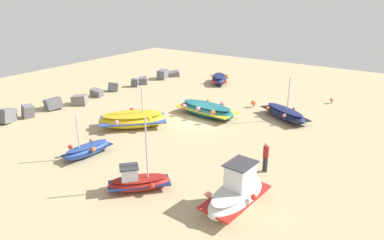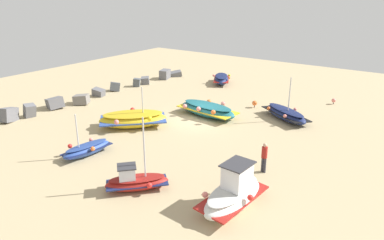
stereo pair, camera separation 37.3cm
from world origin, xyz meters
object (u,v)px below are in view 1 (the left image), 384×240
object	(u,v)px
fishing_boat_4	(219,79)
fishing_boat_6	(138,182)
fishing_boat_5	(133,119)
mooring_buoy_0	(253,103)
mooring_buoy_1	(332,100)
fishing_boat_3	(237,193)
person_walking	(266,155)
fishing_boat_0	(87,150)
fishing_boat_1	(285,113)
fishing_boat_2	(207,109)

from	to	relation	value
fishing_boat_4	fishing_boat_6	distance (m)	22.59
fishing_boat_5	mooring_buoy_0	size ratio (longest dim) A/B	8.19
fishing_boat_4	fishing_boat_5	distance (m)	14.91
fishing_boat_4	fishing_boat_6	bearing A→B (deg)	-9.45
mooring_buoy_1	mooring_buoy_0	bearing A→B (deg)	133.10
fishing_boat_3	person_walking	distance (m)	3.99
fishing_boat_5	mooring_buoy_0	distance (m)	10.72
fishing_boat_5	mooring_buoy_1	distance (m)	17.70
fishing_boat_5	fishing_boat_0	bearing A→B (deg)	56.78
fishing_boat_5	fishing_boat_3	bearing A→B (deg)	111.12
mooring_buoy_1	fishing_boat_0	bearing A→B (deg)	154.19
fishing_boat_1	fishing_boat_4	bearing A→B (deg)	-3.15
fishing_boat_1	person_walking	size ratio (longest dim) A/B	2.68
fishing_boat_1	mooring_buoy_1	xyz separation A→B (m)	(6.24, -1.95, -0.12)
fishing_boat_1	mooring_buoy_0	size ratio (longest dim) A/B	7.68
fishing_boat_4	fishing_boat_5	bearing A→B (deg)	-24.16
fishing_boat_3	fishing_boat_4	distance (m)	23.41
fishing_boat_5	person_walking	world-z (taller)	fishing_boat_5
fishing_boat_3	person_walking	xyz separation A→B (m)	(3.97, 0.33, 0.30)
fishing_boat_4	person_walking	world-z (taller)	person_walking
fishing_boat_1	mooring_buoy_1	size ratio (longest dim) A/B	8.96
fishing_boat_2	mooring_buoy_1	distance (m)	11.68
fishing_boat_6	mooring_buoy_0	distance (m)	15.77
fishing_boat_2	mooring_buoy_0	bearing A→B (deg)	-110.72
person_walking	mooring_buoy_0	size ratio (longest dim) A/B	2.87
fishing_boat_0	mooring_buoy_1	bearing A→B (deg)	-19.51
fishing_boat_2	fishing_boat_6	world-z (taller)	fishing_boat_6
fishing_boat_0	fishing_boat_4	world-z (taller)	fishing_boat_0
fishing_boat_3	fishing_boat_5	distance (m)	12.20
fishing_boat_2	person_walking	world-z (taller)	person_walking
fishing_boat_4	fishing_boat_5	xyz separation A→B (m)	(-14.85, -1.39, 0.09)
person_walking	mooring_buoy_0	world-z (taller)	person_walking
fishing_boat_1	fishing_boat_4	world-z (taller)	fishing_boat_1
fishing_boat_2	fishing_boat_1	bearing A→B (deg)	-146.29
fishing_boat_3	mooring_buoy_1	world-z (taller)	fishing_boat_3
fishing_boat_3	fishing_boat_6	size ratio (longest dim) A/B	1.07
fishing_boat_6	person_walking	size ratio (longest dim) A/B	2.22
fishing_boat_0	fishing_boat_6	xyz separation A→B (m)	(-1.22, -5.27, 0.07)
fishing_boat_5	fishing_boat_2	bearing A→B (deg)	-166.33
fishing_boat_4	fishing_boat_6	world-z (taller)	fishing_boat_6
fishing_boat_3	mooring_buoy_0	world-z (taller)	fishing_boat_3
fishing_boat_6	mooring_buoy_0	bearing A→B (deg)	-133.44
fishing_boat_2	mooring_buoy_0	xyz separation A→B (m)	(4.17, -2.10, -0.15)
fishing_boat_3	fishing_boat_4	xyz separation A→B (m)	(19.75, 12.56, -0.21)
fishing_boat_2	mooring_buoy_1	xyz separation A→B (m)	(9.08, -7.34, -0.20)
fishing_boat_0	mooring_buoy_0	size ratio (longest dim) A/B	5.40
fishing_boat_0	fishing_boat_6	world-z (taller)	fishing_boat_6
person_walking	mooring_buoy_1	xyz separation A→B (m)	(15.20, 0.36, -0.67)
fishing_boat_1	fishing_boat_4	size ratio (longest dim) A/B	1.23
fishing_boat_6	mooring_buoy_1	world-z (taller)	fishing_boat_6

